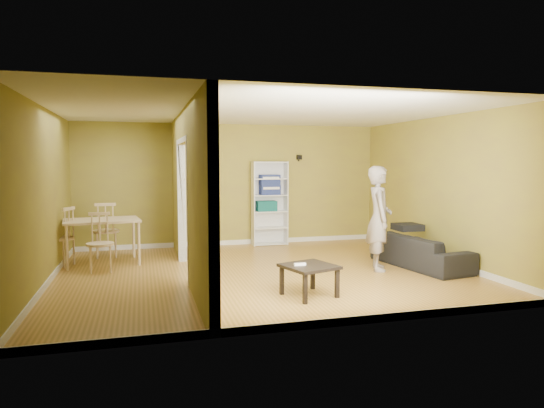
{
  "coord_description": "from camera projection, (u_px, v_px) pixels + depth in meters",
  "views": [
    {
      "loc": [
        -1.9,
        -7.55,
        1.8
      ],
      "look_at": [
        0.2,
        0.2,
        1.1
      ],
      "focal_mm": 32.0,
      "sensor_mm": 36.0,
      "label": 1
    }
  ],
  "objects": [
    {
      "name": "coffee_table",
      "position": [
        309.0,
        270.0,
        6.48
      ],
      "size": [
        0.64,
        0.64,
        0.42
      ],
      "rotation": [
        0.0,
        0.0,
        0.31
      ],
      "color": "black",
      "rests_on": "ground"
    },
    {
      "name": "person",
      "position": [
        379.0,
        209.0,
        8.01
      ],
      "size": [
        0.89,
        0.79,
        2.03
      ],
      "primitive_type": "imported",
      "rotation": [
        0.0,
        0.0,
        1.23
      ],
      "color": "slate",
      "rests_on": "ground"
    },
    {
      "name": "bookshelf",
      "position": [
        269.0,
        203.0,
        10.53
      ],
      "size": [
        0.76,
        0.33,
        1.81
      ],
      "color": "white",
      "rests_on": "ground"
    },
    {
      "name": "paper_box_teal",
      "position": [
        266.0,
        206.0,
        10.47
      ],
      "size": [
        0.43,
        0.28,
        0.22
      ],
      "primitive_type": "cube",
      "color": "#145A46",
      "rests_on": "bookshelf"
    },
    {
      "name": "sofa",
      "position": [
        420.0,
        246.0,
        8.29
      ],
      "size": [
        1.99,
        1.09,
        0.72
      ],
      "primitive_type": "imported",
      "rotation": [
        0.0,
        0.0,
        1.72
      ],
      "color": "black",
      "rests_on": "ground"
    },
    {
      "name": "dining_table",
      "position": [
        102.0,
        224.0,
        8.53
      ],
      "size": [
        1.27,
        0.84,
        0.79
      ],
      "rotation": [
        0.0,
        0.0,
        0.13
      ],
      "color": "#D3BA85",
      "rests_on": "ground"
    },
    {
      "name": "paper_box_navy_b",
      "position": [
        270.0,
        190.0,
        10.46
      ],
      "size": [
        0.42,
        0.28,
        0.22
      ],
      "primitive_type": "cube",
      "color": "#172748",
      "rests_on": "bookshelf"
    },
    {
      "name": "room_shell",
      "position": [
        263.0,
        193.0,
        7.79
      ],
      "size": [
        6.5,
        6.5,
        6.5
      ],
      "color": "#BB883E",
      "rests_on": "ground"
    },
    {
      "name": "paper_box_navy_c",
      "position": [
        269.0,
        180.0,
        10.44
      ],
      "size": [
        0.42,
        0.27,
        0.22
      ],
      "primitive_type": "cube",
      "color": "#161C4C",
      "rests_on": "bookshelf"
    },
    {
      "name": "chair_far",
      "position": [
        106.0,
        230.0,
        9.15
      ],
      "size": [
        0.5,
        0.5,
        1.05
      ],
      "primitive_type": null,
      "rotation": [
        0.0,
        0.0,
        3.19
      ],
      "color": "tan",
      "rests_on": "ground"
    },
    {
      "name": "wall_speaker",
      "position": [
        299.0,
        157.0,
        10.72
      ],
      "size": [
        0.1,
        0.1,
        0.1
      ],
      "primitive_type": "cube",
      "color": "black",
      "rests_on": "room_shell"
    },
    {
      "name": "partition",
      "position": [
        188.0,
        194.0,
        7.48
      ],
      "size": [
        0.22,
        5.5,
        2.6
      ],
      "primitive_type": null,
      "color": "#A39B31",
      "rests_on": "ground"
    },
    {
      "name": "chair_left",
      "position": [
        60.0,
        237.0,
        8.32
      ],
      "size": [
        0.62,
        0.62,
        1.03
      ],
      "primitive_type": null,
      "rotation": [
        0.0,
        0.0,
        -1.96
      ],
      "color": "tan",
      "rests_on": "ground"
    },
    {
      "name": "game_controller",
      "position": [
        300.0,
        264.0,
        6.45
      ],
      "size": [
        0.16,
        0.04,
        0.03
      ],
      "primitive_type": "cube",
      "color": "white",
      "rests_on": "coffee_table"
    },
    {
      "name": "chair_near",
      "position": [
        100.0,
        242.0,
        7.93
      ],
      "size": [
        0.47,
        0.47,
        0.97
      ],
      "primitive_type": null,
      "rotation": [
        0.0,
        0.0,
        0.06
      ],
      "color": "tan",
      "rests_on": "ground"
    }
  ]
}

